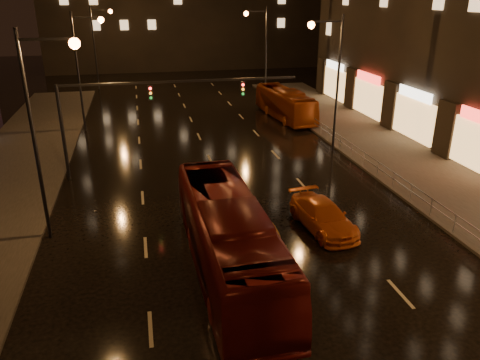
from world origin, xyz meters
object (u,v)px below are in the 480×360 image
object	(u,v)px
bus_curb	(285,104)
taxi_far	(323,216)
bus_red	(228,237)
taxi_near	(269,246)

from	to	relation	value
bus_curb	taxi_far	bearing A→B (deg)	-107.88
bus_red	bus_curb	distance (m)	27.54
taxi_near	taxi_far	bearing A→B (deg)	38.56
bus_red	bus_curb	size ratio (longest dim) A/B	1.20
bus_red	taxi_far	bearing A→B (deg)	27.05
bus_curb	taxi_near	world-z (taller)	bus_curb
bus_curb	taxi_far	size ratio (longest dim) A/B	2.05
bus_red	bus_curb	bearing A→B (deg)	66.61
bus_curb	taxi_far	world-z (taller)	bus_curb
taxi_near	taxi_far	distance (m)	4.12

